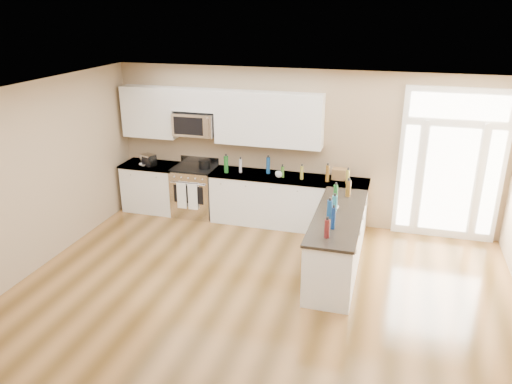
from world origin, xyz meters
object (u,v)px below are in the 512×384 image
at_px(peninsula_cabinet, 337,245).
at_px(toaster_oven, 148,160).
at_px(kitchen_range, 195,191).
at_px(stockpot, 205,164).

height_order(peninsula_cabinet, toaster_oven, toaster_oven).
height_order(kitchen_range, stockpot, stockpot).
bearing_deg(stockpot, peninsula_cabinet, -28.63).
bearing_deg(kitchen_range, peninsula_cabinet, -26.59).
bearing_deg(peninsula_cabinet, toaster_oven, 160.41).
xyz_separation_m(kitchen_range, toaster_oven, (-0.89, -0.10, 0.57)).
bearing_deg(peninsula_cabinet, kitchen_range, 153.41).
height_order(stockpot, toaster_oven, toaster_oven).
xyz_separation_m(kitchen_range, stockpot, (0.21, 0.02, 0.56)).
xyz_separation_m(stockpot, toaster_oven, (-1.09, -0.12, 0.01)).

